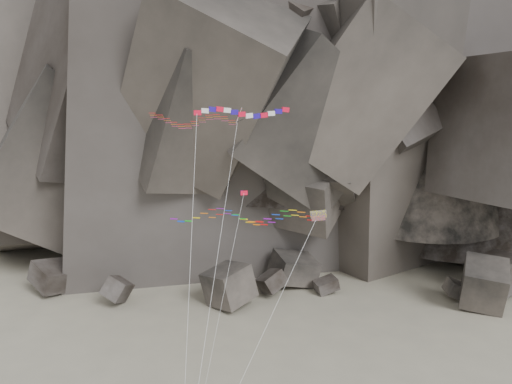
# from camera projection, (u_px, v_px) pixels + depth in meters

# --- Properties ---
(headland) EXTENTS (110.00, 70.00, 84.00)m
(headland) POSITION_uv_depth(u_px,v_px,m) (279.00, 54.00, 109.57)
(headland) COLOR #514942
(headland) RESTS_ON ground
(boulder_field) EXTENTS (82.69, 19.31, 8.74)m
(boulder_field) POSITION_uv_depth(u_px,v_px,m) (345.00, 284.00, 80.64)
(boulder_field) COLOR #47423F
(boulder_field) RESTS_ON ground
(delta_kite) EXTENTS (9.94, 17.92, 29.43)m
(delta_kite) POSITION_uv_depth(u_px,v_px,m) (189.00, 120.00, 48.55)
(delta_kite) COLOR red
(delta_kite) RESTS_ON ground
(banner_kite) EXTENTS (8.19, 14.69, 29.41)m
(banner_kite) POSITION_uv_depth(u_px,v_px,m) (241.00, 115.00, 43.61)
(banner_kite) COLOR red
(banner_kite) RESTS_ON ground
(parafoil_kite) EXTENTS (14.97, 13.21, 20.53)m
(parafoil_kite) POSITION_uv_depth(u_px,v_px,m) (237.00, 216.00, 45.19)
(parafoil_kite) COLOR yellow
(parafoil_kite) RESTS_ON ground
(pennant_kite) EXTENTS (3.60, 11.57, 22.17)m
(pennant_kite) POSITION_uv_depth(u_px,v_px,m) (233.00, 247.00, 42.05)
(pennant_kite) COLOR red
(pennant_kite) RESTS_ON ground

